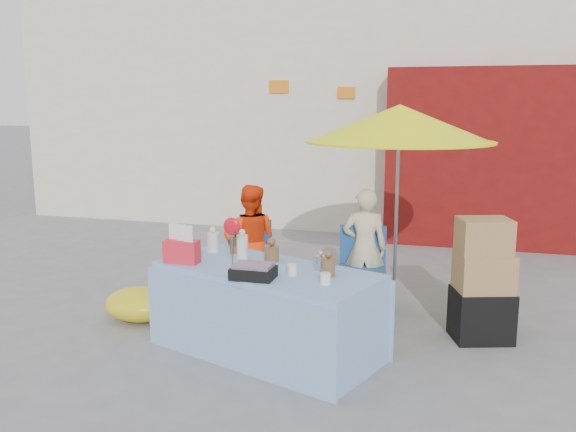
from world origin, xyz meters
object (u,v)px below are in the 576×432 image
(chair_left, at_px, (246,277))
(box_stack, at_px, (483,284))
(market_table, at_px, (266,309))
(vendor_orange, at_px, (250,241))
(chair_right, at_px, (362,286))
(vendor_beige, at_px, (365,248))
(umbrella, at_px, (399,124))

(chair_left, xyz_separation_m, box_stack, (2.40, -0.48, 0.26))
(market_table, xyz_separation_m, vendor_orange, (-0.63, 1.40, 0.24))
(chair_right, bearing_deg, vendor_beige, 81.70)
(vendor_beige, bearing_deg, market_table, 58.51)
(chair_right, bearing_deg, chair_left, 172.57)
(vendor_orange, distance_m, vendor_beige, 1.25)
(chair_left, distance_m, chair_right, 1.25)
(vendor_orange, bearing_deg, chair_right, 166.42)
(market_table, relative_size, chair_left, 2.51)
(market_table, bearing_deg, umbrella, 79.53)
(market_table, xyz_separation_m, umbrella, (0.92, 1.55, 1.51))
(chair_left, bearing_deg, vendor_beige, -1.31)
(market_table, relative_size, box_stack, 1.91)
(chair_left, bearing_deg, chair_right, -7.43)
(chair_right, height_order, umbrella, umbrella)
(umbrella, bearing_deg, chair_left, -169.62)
(chair_left, distance_m, vendor_beige, 1.31)
(vendor_beige, relative_size, umbrella, 0.60)
(market_table, bearing_deg, box_stack, 44.32)
(market_table, relative_size, chair_right, 2.51)
(market_table, bearing_deg, chair_right, 84.15)
(chair_left, relative_size, vendor_orange, 0.68)
(market_table, distance_m, vendor_beige, 1.55)
(chair_left, xyz_separation_m, umbrella, (1.55, 0.28, 1.64))
(chair_right, height_order, vendor_beige, vendor_beige)
(umbrella, bearing_deg, vendor_beige, -153.43)
(chair_right, xyz_separation_m, vendor_orange, (-1.25, 0.13, 0.37))
(chair_right, height_order, box_stack, box_stack)
(market_table, bearing_deg, vendor_orange, 134.42)
(vendor_beige, xyz_separation_m, box_stack, (1.15, -0.61, -0.11))
(vendor_orange, bearing_deg, box_stack, 158.32)
(chair_left, bearing_deg, umbrella, 2.95)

